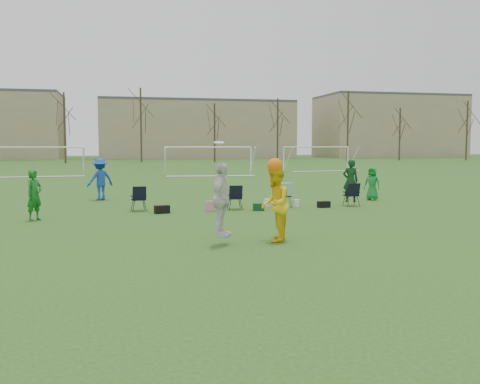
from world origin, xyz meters
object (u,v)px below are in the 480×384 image
object	(u,v)px
fielder_green_near	(34,195)
goal_mid	(209,153)
fielder_green_far	(372,184)
center_contest	(254,201)
goal_right	(317,152)
goal_left	(37,153)
fielder_blue	(100,179)

from	to	relation	value
fielder_green_near	goal_mid	size ratio (longest dim) A/B	0.23
fielder_green_far	center_contest	xyz separation A→B (m)	(-8.08, -9.46, 0.31)
fielder_green_far	goal_right	world-z (taller)	goal_right
center_contest	goal_left	bearing A→B (deg)	106.57
goal_left	center_contest	bearing A→B (deg)	-78.43
fielder_green_far	center_contest	size ratio (longest dim) A/B	0.58
fielder_green_near	goal_right	bearing A→B (deg)	1.13
center_contest	fielder_blue	bearing A→B (deg)	109.17
fielder_green_near	fielder_blue	size ratio (longest dim) A/B	0.89
fielder_blue	goal_left	size ratio (longest dim) A/B	0.26
goal_mid	fielder_green_near	bearing A→B (deg)	-107.62
fielder_green_near	fielder_blue	xyz separation A→B (m)	(1.94, 6.62, 0.11)
fielder_blue	fielder_green_far	distance (m)	12.67
fielder_blue	goal_left	world-z (taller)	goal_left
fielder_green_far	goal_mid	xyz separation A→B (m)	(-4.05, 22.03, 1.15)
center_contest	goal_mid	bearing A→B (deg)	82.70
fielder_green_near	goal_left	world-z (taller)	goal_left
goal_right	goal_left	bearing A→B (deg)	-179.25
center_contest	goal_right	xyz separation A→B (m)	(16.03, 37.49, 0.84)
fielder_green_near	center_contest	distance (m)	8.40
fielder_green_near	goal_left	bearing A→B (deg)	43.76
fielder_green_far	goal_mid	size ratio (longest dim) A/B	0.21
fielder_blue	goal_left	distance (m)	21.99
fielder_green_far	goal_left	xyz separation A→B (m)	(-18.05, 24.03, 1.15)
fielder_green_far	goal_left	world-z (taller)	goal_left
goal_left	goal_right	bearing A→B (deg)	3.75
goal_mid	goal_right	world-z (taller)	same
center_contest	goal_left	distance (m)	34.95
fielder_green_near	goal_left	size ratio (longest dim) A/B	0.23
fielder_green_far	goal_right	xyz separation A→B (m)	(7.95, 28.03, 1.15)
goal_left	goal_right	xyz separation A→B (m)	(26.00, 4.00, 0.00)
fielder_green_far	goal_right	distance (m)	29.16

